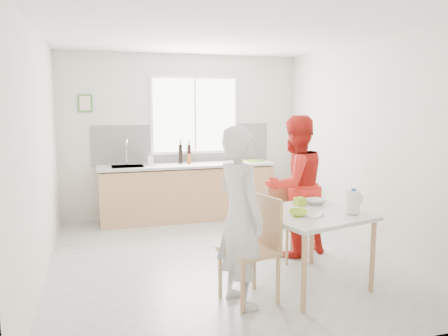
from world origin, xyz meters
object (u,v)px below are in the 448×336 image
object	(u,v)px
bowl_green	(298,213)
wine_bottle_b	(189,153)
chair_far	(286,216)
person_red	(295,186)
dining_table	(310,220)
wine_bottle_a	(180,154)
milk_jug	(353,201)
person_white	(240,217)
chair_left	(256,244)
bowl_white	(315,202)

from	to	relation	value
bowl_green	wine_bottle_b	bearing A→B (deg)	97.37
chair_far	person_red	world-z (taller)	person_red
dining_table	wine_bottle_a	bearing A→B (deg)	104.09
person_red	chair_far	bearing A→B (deg)	5.88
wine_bottle_a	milk_jug	bearing A→B (deg)	-70.54
chair_far	wine_bottle_a	bearing A→B (deg)	98.64
dining_table	chair_far	size ratio (longest dim) A/B	1.34
dining_table	person_white	distance (m)	0.86
chair_left	wine_bottle_b	size ratio (longest dim) A/B	3.38
person_red	bowl_white	world-z (taller)	person_red
dining_table	wine_bottle_a	xyz separation A→B (m)	(-0.77, 3.06, 0.38)
chair_far	milk_jug	world-z (taller)	milk_jug
wine_bottle_a	bowl_white	bearing A→B (deg)	-70.01
chair_far	wine_bottle_b	bearing A→B (deg)	94.09
chair_left	wine_bottle_a	distance (m)	3.26
chair_left	milk_jug	world-z (taller)	milk_jug
person_white	bowl_white	world-z (taller)	person_white
bowl_green	milk_jug	world-z (taller)	milk_jug
chair_left	wine_bottle_b	distance (m)	3.36
chair_left	bowl_green	size ratio (longest dim) A/B	5.45
bowl_white	wine_bottle_a	distance (m)	2.93
milk_jug	bowl_green	bearing A→B (deg)	156.20
dining_table	milk_jug	xyz separation A→B (m)	(0.38, -0.19, 0.21)
bowl_green	wine_bottle_a	world-z (taller)	wine_bottle_a
chair_left	wine_bottle_a	size ratio (longest dim) A/B	3.17
bowl_green	wine_bottle_a	size ratio (longest dim) A/B	0.58
chair_left	person_white	xyz separation A→B (m)	(-0.17, -0.04, 0.29)
chair_far	wine_bottle_a	world-z (taller)	wine_bottle_a
chair_left	person_red	bearing A→B (deg)	125.72
person_white	bowl_green	world-z (taller)	person_white
wine_bottle_a	wine_bottle_b	bearing A→B (deg)	31.30
bowl_white	milk_jug	size ratio (longest dim) A/B	0.92
chair_far	bowl_green	bearing A→B (deg)	-122.31
person_red	dining_table	bearing A→B (deg)	59.74
dining_table	wine_bottle_a	distance (m)	3.17
dining_table	person_white	bearing A→B (deg)	-165.99
chair_left	bowl_green	distance (m)	0.54
chair_far	person_white	bearing A→B (deg)	-145.63
bowl_white	milk_jug	xyz separation A→B (m)	(0.15, -0.51, 0.10)
chair_left	milk_jug	bearing A→B (deg)	74.26
person_white	chair_far	bearing A→B (deg)	-55.63
chair_far	person_white	xyz separation A→B (m)	(-0.96, -1.09, 0.34)
chair_left	bowl_green	world-z (taller)	chair_left
person_white	bowl_white	xyz separation A→B (m)	(1.05, 0.52, -0.04)
dining_table	bowl_white	size ratio (longest dim) A/B	5.45
dining_table	bowl_white	distance (m)	0.41
dining_table	bowl_white	bearing A→B (deg)	53.81
person_white	milk_jug	distance (m)	1.21
bowl_white	milk_jug	distance (m)	0.54
chair_far	bowl_white	world-z (taller)	chair_far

